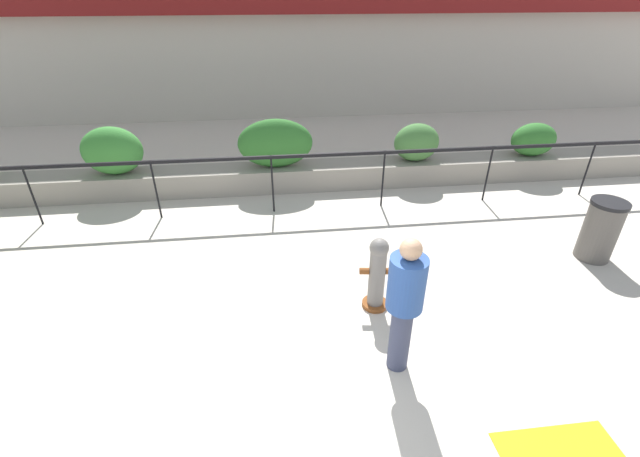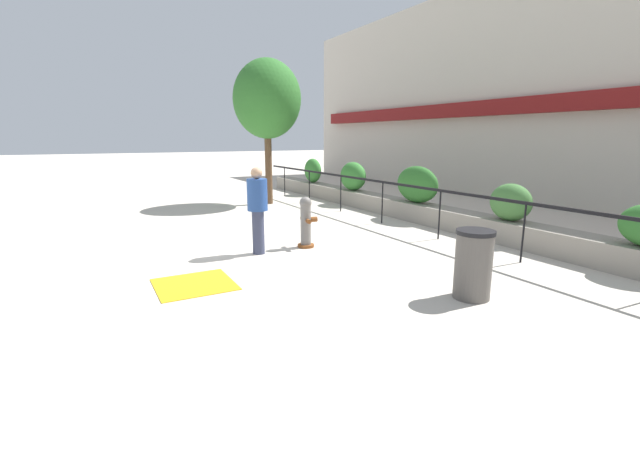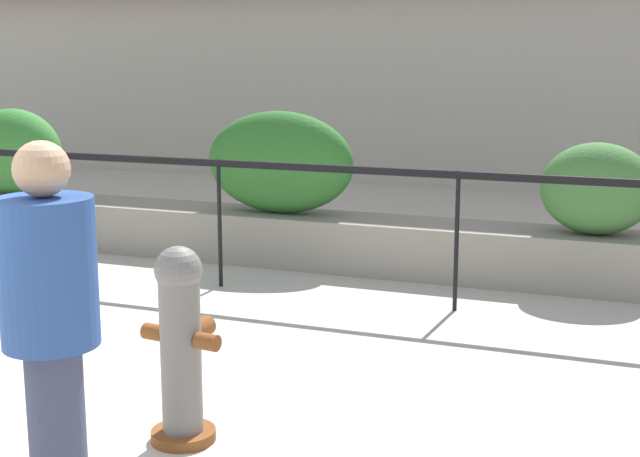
{
  "view_description": "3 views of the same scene",
  "coord_description": "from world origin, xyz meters",
  "px_view_note": "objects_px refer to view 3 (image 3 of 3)",
  "views": [
    {
      "loc": [
        0.02,
        -2.58,
        3.91
      ],
      "look_at": [
        0.66,
        2.83,
        0.75
      ],
      "focal_mm": 24.0,
      "sensor_mm": 36.0,
      "label": 1
    },
    {
      "loc": [
        9.21,
        -2.08,
        2.29
      ],
      "look_at": [
        1.69,
        2.05,
        0.46
      ],
      "focal_mm": 24.0,
      "sensor_mm": 36.0,
      "label": 2
    },
    {
      "loc": [
        3.64,
        -2.05,
        2.07
      ],
      "look_at": [
        1.44,
        3.66,
        0.86
      ],
      "focal_mm": 50.0,
      "sensor_mm": 36.0,
      "label": 3
    }
  ],
  "objects_px": {
    "hedge_bush_1": "(14,152)",
    "fire_hydrant": "(181,343)",
    "hedge_bush_3": "(597,189)",
    "pedestrian": "(51,320)",
    "hedge_bush_2": "(280,162)"
  },
  "relations": [
    {
      "from": "hedge_bush_2",
      "to": "hedge_bush_1",
      "type": "bearing_deg",
      "value": 180.0
    },
    {
      "from": "hedge_bush_2",
      "to": "hedge_bush_3",
      "type": "distance_m",
      "value": 3.03
    },
    {
      "from": "hedge_bush_1",
      "to": "pedestrian",
      "type": "bearing_deg",
      "value": -49.07
    },
    {
      "from": "hedge_bush_3",
      "to": "pedestrian",
      "type": "xyz_separation_m",
      "value": [
        -1.8,
        -5.16,
        0.08
      ]
    },
    {
      "from": "hedge_bush_1",
      "to": "pedestrian",
      "type": "height_order",
      "value": "pedestrian"
    },
    {
      "from": "hedge_bush_2",
      "to": "hedge_bush_3",
      "type": "relative_size",
      "value": 1.58
    },
    {
      "from": "hedge_bush_2",
      "to": "fire_hydrant",
      "type": "distance_m",
      "value": 4.29
    },
    {
      "from": "fire_hydrant",
      "to": "pedestrian",
      "type": "distance_m",
      "value": 1.16
    },
    {
      "from": "hedge_bush_1",
      "to": "fire_hydrant",
      "type": "bearing_deg",
      "value": -42.51
    },
    {
      "from": "fire_hydrant",
      "to": "hedge_bush_2",
      "type": "bearing_deg",
      "value": 106.5
    },
    {
      "from": "fire_hydrant",
      "to": "hedge_bush_3",
      "type": "bearing_deg",
      "value": 66.05
    },
    {
      "from": "hedge_bush_1",
      "to": "fire_hydrant",
      "type": "xyz_separation_m",
      "value": [
        4.46,
        -4.09,
        -0.43
      ]
    },
    {
      "from": "hedge_bush_1",
      "to": "hedge_bush_2",
      "type": "bearing_deg",
      "value": 0.0
    },
    {
      "from": "hedge_bush_2",
      "to": "pedestrian",
      "type": "distance_m",
      "value": 5.3
    },
    {
      "from": "fire_hydrant",
      "to": "pedestrian",
      "type": "height_order",
      "value": "pedestrian"
    }
  ]
}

